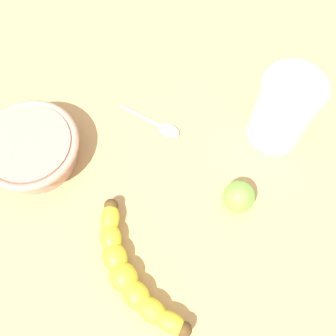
{
  "coord_description": "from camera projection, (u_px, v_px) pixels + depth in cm",
  "views": [
    {
      "loc": [
        -12.62,
        9.04,
        60.54
      ],
      "look_at": [
        10.2,
        1.11,
        5.0
      ],
      "focal_mm": 43.17,
      "sensor_mm": 36.0,
      "label": 1
    }
  ],
  "objects": [
    {
      "name": "wooden_tabletop",
      "position": [
        197.0,
        234.0,
        0.6
      ],
      "size": [
        120.0,
        120.0,
        3.0
      ],
      "primitive_type": "cube",
      "color": "tan",
      "rests_on": "ground"
    },
    {
      "name": "banana",
      "position": [
        130.0,
        273.0,
        0.54
      ],
      "size": [
        21.22,
        8.87,
        3.78
      ],
      "rotation": [
        0.0,
        0.0,
        3.36
      ],
      "color": "yellow",
      "rests_on": "wooden_tabletop"
    },
    {
      "name": "smoothie_glass",
      "position": [
        283.0,
        112.0,
        0.6
      ],
      "size": [
        9.12,
        9.12,
        12.3
      ],
      "color": "silver",
      "rests_on": "wooden_tabletop"
    },
    {
      "name": "ceramic_bowl",
      "position": [
        31.0,
        148.0,
        0.61
      ],
      "size": [
        15.06,
        15.06,
        5.15
      ],
      "color": "tan",
      "rests_on": "wooden_tabletop"
    },
    {
      "name": "lime_fruit",
      "position": [
        239.0,
        197.0,
        0.58
      ],
      "size": [
        4.67,
        4.67,
        4.67
      ],
      "primitive_type": "sphere",
      "color": "#75C142",
      "rests_on": "wooden_tabletop"
    },
    {
      "name": "teaspoon",
      "position": [
        165.0,
        129.0,
        0.65
      ],
      "size": [
        9.45,
        8.39,
        0.8
      ],
      "rotation": [
        0.0,
        0.0,
        3.85
      ],
      "color": "silver",
      "rests_on": "wooden_tabletop"
    }
  ]
}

